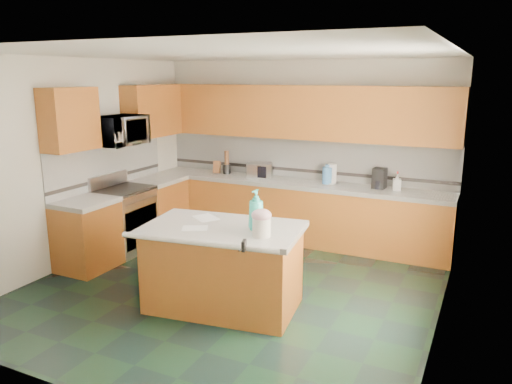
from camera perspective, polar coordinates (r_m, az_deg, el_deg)
The scene contains 52 objects.
floor at distance 6.06m, azimuth -2.76°, elevation -10.93°, with size 4.60×4.60×0.00m, color black.
ceiling at distance 5.53m, azimuth -3.09°, elevation 15.53°, with size 4.60×4.60×0.00m, color white.
wall_back at distance 7.73m, azimuth 5.35°, elevation 4.79°, with size 4.60×0.04×2.70m, color silver.
wall_front at distance 3.83m, azimuth -19.77°, elevation -4.67°, with size 4.60×0.04×2.70m, color silver.
wall_left at distance 7.03m, azimuth -19.79°, elevation 3.23°, with size 0.04×4.60×2.70m, color silver.
wall_right at distance 4.99m, azimuth 21.20°, elevation -0.73°, with size 0.04×4.60×2.70m, color silver.
back_base_cab at distance 7.62m, azimuth 4.36°, elevation -2.38°, with size 4.60×0.60×0.86m, color #60300F.
back_countertop at distance 7.51m, azimuth 4.42°, elevation 1.00°, with size 4.60×0.64×0.06m, color white.
back_upper_cab at distance 7.49m, azimuth 4.95°, elevation 9.08°, with size 4.60×0.33×0.78m, color #60300F.
back_backsplash at distance 7.71m, azimuth 5.25°, elevation 3.92°, with size 4.60×0.02×0.63m, color silver.
back_accent_band at distance 7.74m, azimuth 5.20°, elevation 2.49°, with size 4.60×0.01×0.05m, color black.
left_base_cab_rear at distance 7.97m, azimuth -11.08°, elevation -1.90°, with size 0.60×0.82×0.86m, color #60300F.
left_counter_rear at distance 7.86m, azimuth -11.23°, elevation 1.34°, with size 0.64×0.82×0.06m, color white.
left_base_cab_front at distance 6.86m, azimuth -18.72°, elevation -4.85°, with size 0.60×0.72×0.86m, color #60300F.
left_counter_front at distance 6.74m, azimuth -19.01°, elevation -1.13°, with size 0.64×0.72×0.06m, color white.
left_backsplash at distance 7.42m, azimuth -16.55°, elevation 3.05°, with size 0.02×2.30×0.63m, color silver.
left_accent_band at distance 7.45m, azimuth -16.42°, elevation 1.57°, with size 0.01×2.30×0.05m, color black.
left_upper_cab_rear at distance 7.91m, azimuth -11.78°, elevation 9.07°, with size 0.33×1.09×0.78m, color #60300F.
left_upper_cab_front at distance 6.66m, azimuth -20.53°, elevation 7.79°, with size 0.33×0.72×0.78m, color #60300F.
range_body at distance 7.37m, azimuth -14.74°, elevation -3.25°, with size 0.60×0.76×0.88m, color #B7B7BC.
range_oven_door at distance 7.21m, azimuth -12.95°, elevation -3.86°, with size 0.02×0.68×0.55m, color black.
range_cooktop at distance 7.26m, azimuth -14.95°, elevation 0.24°, with size 0.62×0.78×0.04m, color black.
range_handle at distance 7.09m, azimuth -12.92°, elevation -0.96°, with size 0.02×0.02×0.66m, color #B7B7BC.
range_backguard at distance 7.40m, azimuth -16.54°, elevation 1.34°, with size 0.06×0.76×0.18m, color #B7B7BC.
microwave at distance 7.13m, azimuth -15.35°, elevation 6.77°, with size 0.73×0.50×0.41m, color #B7B7BC.
island_base at distance 5.45m, azimuth -3.75°, elevation -8.84°, with size 1.55×0.89×0.86m, color #60300F.
island_top at distance 5.30m, azimuth -3.82°, elevation -4.22°, with size 1.65×0.99×0.06m, color white.
island_bullnose at distance 4.90m, azimuth -6.67°, elevation -5.77°, with size 0.06×0.06×1.65m, color white.
treat_jar at distance 4.92m, azimuth 0.62°, elevation -4.06°, with size 0.18×0.18×0.19m, color silver.
treat_jar_lid at distance 4.88m, azimuth 0.63°, elevation -2.67°, with size 0.20×0.20×0.12m, color beige.
treat_jar_knob at distance 4.87m, azimuth 0.63°, elevation -2.17°, with size 0.02×0.02×0.06m, color tan.
treat_jar_knob_end_l at distance 4.88m, azimuth 0.28°, elevation -2.12°, with size 0.03×0.03×0.03m, color tan.
treat_jar_knob_end_r at distance 4.86m, azimuth 0.98°, elevation -2.21°, with size 0.03×0.03×0.03m, color tan.
soap_bottle_island at distance 5.10m, azimuth 0.02°, elevation -2.06°, with size 0.16×0.16×0.42m, color #2CB4AA.
paper_sheet_a at distance 5.24m, azimuth -7.01°, elevation -4.13°, with size 0.26×0.20×0.00m, color white.
paper_sheet_b at distance 5.61m, azimuth -5.77°, elevation -2.94°, with size 0.30×0.22×0.00m, color white.
clamp_body at distance 4.67m, azimuth -1.38°, elevation -6.13°, with size 0.03×0.11×0.10m, color black.
clamp_handle at distance 4.62m, azimuth -1.75°, elevation -6.60°, with size 0.02×0.02×0.08m, color black.
knife_block at distance 8.12m, azimuth -4.49°, elevation 2.84°, with size 0.11×0.09×0.19m, color #472814.
utensil_crock at distance 8.07m, azimuth -3.36°, elevation 2.63°, with size 0.12×0.12×0.15m, color black.
utensil_bundle at distance 8.03m, azimuth -3.38°, elevation 3.94°, with size 0.07×0.07×0.22m, color #472814.
toaster_oven at distance 7.76m, azimuth 0.40°, elevation 2.49°, with size 0.38×0.26×0.22m, color #B7B7BC.
toaster_oven_door at distance 7.66m, azimuth 0.01°, elevation 2.34°, with size 0.34×0.01×0.18m, color black.
paper_towel at distance 7.40m, azimuth 8.69°, elevation 2.07°, with size 0.13×0.13×0.29m, color white.
paper_towel_base at distance 7.42m, azimuth 8.65°, elevation 1.04°, with size 0.19×0.19×0.01m, color #B7B7BC.
water_jug at distance 7.38m, azimuth 8.17°, elevation 1.90°, with size 0.15×0.15×0.25m, color #467FBF.
water_jug_neck at distance 7.35m, azimuth 8.20°, elevation 2.97°, with size 0.07×0.07×0.04m, color #467FBF.
coffee_maker at distance 7.21m, azimuth 13.93°, elevation 1.55°, with size 0.17×0.19×0.29m, color black.
coffee_carafe at distance 7.19m, azimuth 13.82°, elevation 0.82°, with size 0.12×0.12×0.12m, color black.
soap_bottle_back at distance 7.14m, azimuth 15.82°, elevation 1.10°, with size 0.11×0.11×0.24m, color white.
soap_back_cap at distance 7.12m, azimuth 15.88°, elevation 2.15°, with size 0.02×0.02×0.03m, color red.
window_light_proxy at distance 4.76m, azimuth 20.79°, elevation 0.53°, with size 0.02×1.40×1.10m, color white.
Camera 1 is at (2.65, -4.85, 2.48)m, focal length 35.00 mm.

